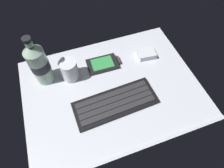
% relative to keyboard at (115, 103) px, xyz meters
% --- Properties ---
extents(ground_plane, '(0.64, 0.48, 0.03)m').
position_rel_keyboard_xyz_m(ground_plane, '(0.01, 0.06, -0.02)').
color(ground_plane, silver).
extents(keyboard, '(0.29, 0.12, 0.02)m').
position_rel_keyboard_xyz_m(keyboard, '(0.00, 0.00, 0.00)').
color(keyboard, black).
rests_on(keyboard, ground_plane).
extents(handheld_device, '(0.13, 0.08, 0.02)m').
position_rel_keyboard_xyz_m(handheld_device, '(0.02, 0.18, -0.00)').
color(handheld_device, black).
rests_on(handheld_device, ground_plane).
extents(juice_cup, '(0.06, 0.06, 0.09)m').
position_rel_keyboard_xyz_m(juice_cup, '(-0.12, 0.17, 0.03)').
color(juice_cup, silver).
rests_on(juice_cup, ground_plane).
extents(water_bottle, '(0.07, 0.07, 0.21)m').
position_rel_keyboard_xyz_m(water_bottle, '(-0.21, 0.19, 0.08)').
color(water_bottle, '#9EC1A8').
rests_on(water_bottle, ground_plane).
extents(charger_block, '(0.08, 0.06, 0.02)m').
position_rel_keyboard_xyz_m(charger_block, '(0.20, 0.17, 0.00)').
color(charger_block, silver).
rests_on(charger_block, ground_plane).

